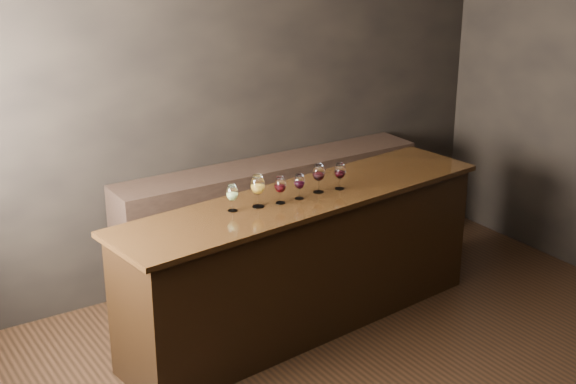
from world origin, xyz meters
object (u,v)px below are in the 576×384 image
glass_amber (258,186)px  glass_white (232,193)px  bar_counter (304,264)px  glass_red_c (319,173)px  glass_red_a (280,186)px  glass_red_b (299,182)px  glass_red_d (340,172)px  back_bar_shelf (272,218)px

glass_amber → glass_white: bearing=172.0°
bar_counter → glass_red_c: 0.66m
glass_amber → glass_red_c: glass_amber is taller
bar_counter → glass_white: (-0.55, 0.01, 0.64)m
glass_white → glass_red_a: (0.33, -0.05, 0.00)m
glass_red_a → bar_counter: bearing=9.4°
bar_counter → glass_red_b: 0.64m
glass_red_b → glass_red_d: size_ratio=0.93×
glass_white → glass_amber: size_ratio=0.82×
glass_red_b → glass_red_c: 0.18m
bar_counter → back_bar_shelf: 0.92m
glass_red_b → glass_white: bearing=174.8°
glass_red_a → glass_amber: bearing=172.1°
glass_amber → glass_red_b: bearing=-3.6°
glass_white → glass_red_b: glass_white is taller
glass_red_c → glass_red_d: 0.16m
glass_amber → glass_red_b: 0.31m
glass_white → glass_amber: glass_amber is taller
glass_amber → glass_red_c: 0.49m
glass_red_a → back_bar_shelf: bearing=61.5°
bar_counter → glass_red_c: glass_red_c is taller
glass_amber → bar_counter: bearing=2.2°
glass_white → glass_red_d: (0.83, -0.04, 0.01)m
back_bar_shelf → glass_amber: (-0.66, -0.90, 0.67)m
bar_counter → back_bar_shelf: bearing=66.1°
glass_white → glass_red_d: bearing=-2.5°
glass_red_c → glass_red_b: bearing=-169.2°
glass_amber → back_bar_shelf: bearing=53.8°
back_bar_shelf → glass_white: (-0.83, -0.87, 0.65)m
bar_counter → glass_red_b: glass_red_b is taller
bar_counter → back_bar_shelf: bar_counter is taller
back_bar_shelf → glass_amber: 1.30m
glass_red_a → glass_red_c: size_ratio=0.91×
bar_counter → glass_red_d: 0.70m
glass_red_a → glass_red_c: bearing=6.3°
glass_red_d → bar_counter: bearing=174.7°
glass_red_a → glass_red_b: glass_red_a is taller
glass_red_c → glass_amber: bearing=-178.2°
glass_white → glass_red_c: 0.67m
glass_amber → glass_red_d: size_ratio=1.17×
bar_counter → back_bar_shelf: (0.28, 0.88, -0.01)m
bar_counter → glass_red_a: (-0.22, -0.04, 0.64)m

